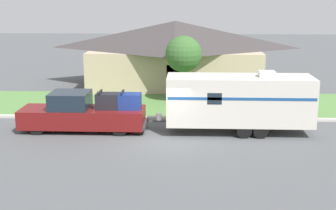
{
  "coord_description": "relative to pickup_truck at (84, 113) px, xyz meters",
  "views": [
    {
      "loc": [
        1.16,
        -21.74,
        6.98
      ],
      "look_at": [
        0.17,
        1.38,
        1.4
      ],
      "focal_mm": 50.0,
      "sensor_mm": 36.0,
      "label": 1
    }
  ],
  "objects": [
    {
      "name": "travel_trailer",
      "position": [
        7.96,
        -0.0,
        0.76
      ],
      "size": [
        8.24,
        2.26,
        3.19
      ],
      "color": "black",
      "rests_on": "ground_plane"
    },
    {
      "name": "curb_strip",
      "position": [
        4.18,
        2.37,
        -0.86
      ],
      "size": [
        80.0,
        0.3,
        0.14
      ],
      "color": "beige",
      "rests_on": "ground_plane"
    },
    {
      "name": "lawn_strip",
      "position": [
        4.18,
        6.02,
        -0.91
      ],
      "size": [
        80.0,
        7.0,
        0.03
      ],
      "color": "#568442",
      "rests_on": "ground_plane"
    },
    {
      "name": "house_across_street",
      "position": [
        4.36,
        12.78,
        1.61
      ],
      "size": [
        13.57,
        8.5,
        4.89
      ],
      "color": "tan",
      "rests_on": "ground_plane"
    },
    {
      "name": "tree_in_yard",
      "position": [
        5.06,
        6.26,
        2.25
      ],
      "size": [
        2.31,
        2.31,
        4.36
      ],
      "color": "brown",
      "rests_on": "ground_plane"
    },
    {
      "name": "pickup_truck",
      "position": [
        0.0,
        0.0,
        0.0
      ],
      "size": [
        6.47,
        2.02,
        2.1
      ],
      "color": "black",
      "rests_on": "ground_plane"
    },
    {
      "name": "mailbox",
      "position": [
        4.94,
        3.35,
        0.13
      ],
      "size": [
        0.48,
        0.2,
        1.38
      ],
      "color": "brown",
      "rests_on": "ground_plane"
    },
    {
      "name": "ground_plane",
      "position": [
        4.18,
        -1.38,
        -0.93
      ],
      "size": [
        120.0,
        120.0,
        0.0
      ],
      "primitive_type": "plane",
      "color": "#515456"
    }
  ]
}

